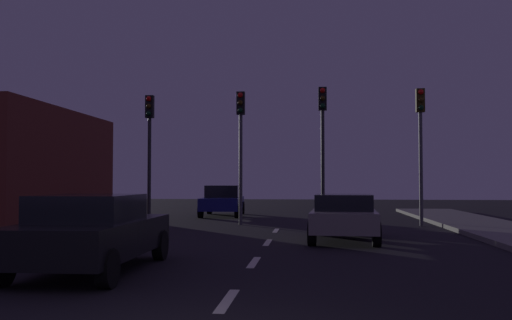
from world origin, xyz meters
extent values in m
plane|color=black|center=(0.00, 7.00, 0.00)|extent=(80.00, 80.00, 0.00)
cube|color=silver|center=(0.00, 2.60, 0.00)|extent=(0.16, 1.60, 0.01)
cube|color=silver|center=(0.00, 6.40, 0.00)|extent=(0.16, 1.60, 0.01)
cube|color=silver|center=(0.00, 10.20, 0.00)|extent=(0.16, 1.60, 0.01)
cube|color=silver|center=(0.00, 14.00, 0.00)|extent=(0.16, 1.60, 0.01)
cylinder|color=#2D2D30|center=(-5.21, 16.42, 2.57)|extent=(0.14, 0.14, 5.14)
cube|color=black|center=(-5.21, 16.42, 4.69)|extent=(0.32, 0.24, 0.90)
sphere|color=red|center=(-5.21, 16.26, 4.99)|extent=(0.20, 0.20, 0.20)
sphere|color=#3F2D0C|center=(-5.21, 16.26, 4.69)|extent=(0.20, 0.20, 0.20)
sphere|color=#0C3319|center=(-5.21, 16.26, 4.39)|extent=(0.20, 0.20, 0.20)
cylinder|color=#4C4C51|center=(-1.53, 16.42, 2.61)|extent=(0.14, 0.14, 5.23)
cube|color=black|center=(-1.53, 16.42, 4.78)|extent=(0.32, 0.24, 0.90)
sphere|color=red|center=(-1.53, 16.26, 5.08)|extent=(0.20, 0.20, 0.20)
sphere|color=#3F2D0C|center=(-1.53, 16.26, 4.78)|extent=(0.20, 0.20, 0.20)
sphere|color=#0C3319|center=(-1.53, 16.26, 4.48)|extent=(0.20, 0.20, 0.20)
cylinder|color=#2D2D30|center=(1.67, 16.42, 2.68)|extent=(0.14, 0.14, 5.36)
cube|color=black|center=(1.67, 16.42, 4.91)|extent=(0.32, 0.24, 0.90)
sphere|color=red|center=(1.67, 16.26, 5.21)|extent=(0.20, 0.20, 0.20)
sphere|color=#3F2D0C|center=(1.67, 16.26, 4.91)|extent=(0.20, 0.20, 0.20)
sphere|color=#0C3319|center=(1.67, 16.26, 4.61)|extent=(0.20, 0.20, 0.20)
cylinder|color=#4C4C51|center=(5.38, 16.42, 2.62)|extent=(0.14, 0.14, 5.24)
cube|color=#382D0C|center=(5.38, 16.42, 4.79)|extent=(0.32, 0.24, 0.90)
sphere|color=red|center=(5.38, 16.26, 5.09)|extent=(0.20, 0.20, 0.20)
sphere|color=#3F2D0C|center=(5.38, 16.26, 4.79)|extent=(0.20, 0.20, 0.20)
sphere|color=#0C3319|center=(5.38, 16.26, 4.49)|extent=(0.20, 0.20, 0.20)
cube|color=gray|center=(2.15, 11.02, 0.60)|extent=(2.03, 4.22, 0.56)
cube|color=black|center=(2.14, 10.82, 1.11)|extent=(1.69, 1.94, 0.45)
cylinder|color=black|center=(1.40, 12.58, 0.32)|extent=(0.26, 0.65, 0.64)
cylinder|color=black|center=(3.08, 12.48, 0.32)|extent=(0.26, 0.65, 0.64)
cylinder|color=black|center=(1.23, 9.56, 0.32)|extent=(0.26, 0.65, 0.64)
cylinder|color=black|center=(2.90, 9.46, 0.32)|extent=(0.26, 0.65, 0.64)
cube|color=black|center=(-2.94, 4.93, 0.64)|extent=(1.93, 4.40, 0.64)
cube|color=black|center=(-2.93, 4.71, 1.21)|extent=(1.68, 1.99, 0.49)
cylinder|color=black|center=(-3.84, 6.56, 0.32)|extent=(0.23, 0.64, 0.64)
cylinder|color=black|center=(-2.07, 6.58, 0.32)|extent=(0.23, 0.64, 0.64)
cylinder|color=black|center=(-3.81, 3.28, 0.32)|extent=(0.23, 0.64, 0.64)
cylinder|color=black|center=(-2.04, 3.30, 0.32)|extent=(0.23, 0.64, 0.64)
cube|color=navy|center=(-3.11, 21.85, 0.61)|extent=(2.02, 4.35, 0.59)
cube|color=black|center=(-3.12, 22.06, 1.20)|extent=(1.69, 2.00, 0.59)
cylinder|color=black|center=(-2.18, 20.31, 0.32)|extent=(0.25, 0.65, 0.64)
cylinder|color=black|center=(-3.88, 20.23, 0.32)|extent=(0.25, 0.65, 0.64)
cylinder|color=black|center=(-2.33, 23.47, 0.32)|extent=(0.25, 0.65, 0.64)
cylinder|color=black|center=(-4.03, 23.39, 0.32)|extent=(0.25, 0.65, 0.64)
cube|color=maroon|center=(-10.33, 15.39, 2.23)|extent=(4.65, 9.22, 4.46)
camera|label=1|loc=(1.19, -5.41, 1.71)|focal=39.38mm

